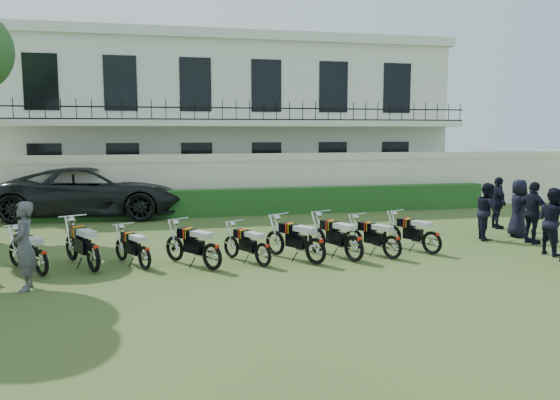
{
  "coord_description": "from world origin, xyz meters",
  "views": [
    {
      "loc": [
        -3.1,
        -13.25,
        3.21
      ],
      "look_at": [
        0.22,
        1.57,
        1.27
      ],
      "focal_mm": 35.0,
      "sensor_mm": 36.0,
      "label": 1
    }
  ],
  "objects": [
    {
      "name": "motorcycle_5",
      "position": [
        -0.75,
        -0.91,
        0.45
      ],
      "size": [
        0.97,
        1.58,
        0.97
      ],
      "rotation": [
        0.0,
        0.0,
        0.53
      ],
      "color": "black",
      "rests_on": "ground"
    },
    {
      "name": "motorcycle_1",
      "position": [
        -5.66,
        -0.7,
        0.47
      ],
      "size": [
        1.19,
        1.57,
        1.03
      ],
      "rotation": [
        0.0,
        0.0,
        0.63
      ],
      "color": "black",
      "rests_on": "ground"
    },
    {
      "name": "motorcycle_4",
      "position": [
        -1.95,
        -1.0,
        0.5
      ],
      "size": [
        1.26,
        1.64,
        1.08
      ],
      "rotation": [
        0.0,
        0.0,
        0.64
      ],
      "color": "black",
      "rests_on": "ground"
    },
    {
      "name": "officer_4",
      "position": [
        6.33,
        0.9,
        0.84
      ],
      "size": [
        0.87,
        0.99,
        1.69
      ],
      "primitive_type": "imported",
      "rotation": [
        0.0,
        0.0,
        1.24
      ],
      "color": "black",
      "rests_on": "ground"
    },
    {
      "name": "motorcycle_7",
      "position": [
        1.51,
        -0.93,
        0.51
      ],
      "size": [
        0.98,
        1.9,
        1.11
      ],
      "rotation": [
        0.0,
        0.0,
        0.42
      ],
      "color": "black",
      "rests_on": "ground"
    },
    {
      "name": "suv",
      "position": [
        -5.53,
        8.0,
        0.94
      ],
      "size": [
        7.01,
        3.75,
        1.87
      ],
      "primitive_type": "imported",
      "rotation": [
        0.0,
        0.0,
        1.47
      ],
      "color": "black",
      "rests_on": "ground"
    },
    {
      "name": "motorcycle_2",
      "position": [
        -4.58,
        -0.63,
        0.53
      ],
      "size": [
        1.07,
        1.94,
        1.15
      ],
      "rotation": [
        0.0,
        0.0,
        0.46
      ],
      "color": "black",
      "rests_on": "ground"
    },
    {
      "name": "inspector",
      "position": [
        -5.77,
        -1.65,
        0.9
      ],
      "size": [
        0.49,
        0.7,
        1.8
      ],
      "primitive_type": "imported",
      "rotation": [
        0.0,
        0.0,
        -1.48
      ],
      "color": "#525357",
      "rests_on": "ground"
    },
    {
      "name": "officer_1",
      "position": [
        6.84,
        -1.21,
        0.88
      ],
      "size": [
        0.74,
        0.91,
        1.75
      ],
      "primitive_type": "imported",
      "rotation": [
        0.0,
        0.0,
        1.66
      ],
      "color": "black",
      "rests_on": "ground"
    },
    {
      "name": "officer_3",
      "position": [
        7.5,
        1.1,
        0.87
      ],
      "size": [
        0.74,
        0.96,
        1.75
      ],
      "primitive_type": "imported",
      "rotation": [
        0.0,
        0.0,
        1.34
      ],
      "color": "black",
      "rests_on": "ground"
    },
    {
      "name": "motorcycle_6",
      "position": [
        0.51,
        -1.0,
        0.51
      ],
      "size": [
        1.16,
        1.76,
        1.1
      ],
      "rotation": [
        0.0,
        0.0,
        0.57
      ],
      "color": "black",
      "rests_on": "ground"
    },
    {
      "name": "motorcycle_8",
      "position": [
        2.53,
        -0.87,
        0.47
      ],
      "size": [
        0.97,
        1.69,
        1.02
      ],
      "rotation": [
        0.0,
        0.0,
        0.49
      ],
      "color": "black",
      "rests_on": "ground"
    },
    {
      "name": "hedge",
      "position": [
        1.0,
        7.2,
        0.5
      ],
      "size": [
        18.0,
        0.6,
        1.0
      ],
      "primitive_type": "cube",
      "color": "#1B4217",
      "rests_on": "ground"
    },
    {
      "name": "officer_2",
      "position": [
        7.25,
        0.1,
        0.89
      ],
      "size": [
        0.61,
        1.1,
        1.77
      ],
      "primitive_type": "imported",
      "rotation": [
        0.0,
        0.0,
        1.75
      ],
      "color": "black",
      "rests_on": "ground"
    },
    {
      "name": "ground",
      "position": [
        0.0,
        0.0,
        0.0
      ],
      "size": [
        100.0,
        100.0,
        0.0
      ],
      "primitive_type": "plane",
      "color": "#355120",
      "rests_on": "ground"
    },
    {
      "name": "perimeter_wall",
      "position": [
        0.0,
        8.0,
        1.17
      ],
      "size": [
        30.0,
        0.35,
        2.3
      ],
      "color": "#EEE4C8",
      "rests_on": "ground"
    },
    {
      "name": "motorcycle_9",
      "position": [
        3.76,
        -0.61,
        0.47
      ],
      "size": [
        0.97,
        1.72,
        1.03
      ],
      "rotation": [
        0.0,
        0.0,
        0.48
      ],
      "color": "black",
      "rests_on": "ground"
    },
    {
      "name": "officer_5",
      "position": [
        7.74,
        2.48,
        0.85
      ],
      "size": [
        0.55,
        1.04,
        1.7
      ],
      "primitive_type": "imported",
      "rotation": [
        0.0,
        0.0,
        1.43
      ],
      "color": "black",
      "rests_on": "ground"
    },
    {
      "name": "motorcycle_3",
      "position": [
        -3.46,
        -0.6,
        0.44
      ],
      "size": [
        0.92,
        1.56,
        0.94
      ],
      "rotation": [
        0.0,
        0.0,
        0.51
      ],
      "color": "black",
      "rests_on": "ground"
    },
    {
      "name": "building",
      "position": [
        0.0,
        13.96,
        3.71
      ],
      "size": [
        20.4,
        9.6,
        7.4
      ],
      "color": "silver",
      "rests_on": "ground"
    }
  ]
}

